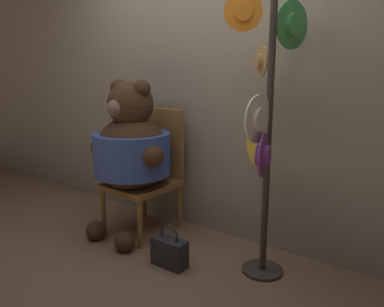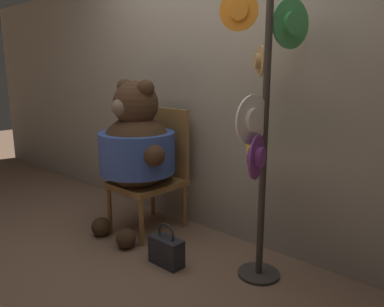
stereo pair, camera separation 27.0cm
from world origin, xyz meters
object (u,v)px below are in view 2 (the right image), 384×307
object	(u,v)px
teddy_bear	(136,147)
handbag_on_ground	(166,250)
hat_display_rack	(262,122)
chair	(156,169)

from	to	relation	value
teddy_bear	handbag_on_ground	world-z (taller)	teddy_bear
teddy_bear	hat_display_rack	size ratio (longest dim) A/B	0.71
teddy_bear	hat_display_rack	distance (m)	1.17
hat_display_rack	handbag_on_ground	bearing A→B (deg)	-149.32
chair	hat_display_rack	xyz separation A→B (m)	(1.11, -0.10, 0.52)
teddy_bear	hat_display_rack	bearing A→B (deg)	4.56
hat_display_rack	chair	bearing A→B (deg)	174.70
chair	teddy_bear	xyz separation A→B (m)	(-0.01, -0.19, 0.22)
teddy_bear	handbag_on_ground	xyz separation A→B (m)	(0.58, -0.23, -0.63)
chair	teddy_bear	world-z (taller)	teddy_bear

